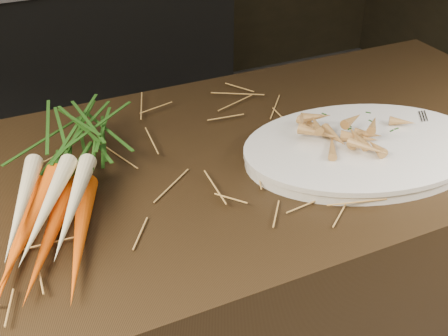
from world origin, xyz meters
name	(u,v)px	position (x,y,z in m)	size (l,w,h in m)	color
back_counter	(42,59)	(0.30, 2.18, 0.42)	(1.82, 0.62, 0.84)	black
straw_bedding	(5,207)	(0.00, 0.30, 0.91)	(1.40, 0.60, 0.02)	#AD7837
root_veg_bunch	(67,165)	(0.12, 0.32, 0.95)	(0.35, 0.55, 0.10)	#D43D00
serving_platter	(363,151)	(0.66, 0.19, 0.91)	(0.48, 0.32, 0.03)	white
roasted_veg_heap	(365,134)	(0.66, 0.19, 0.95)	(0.23, 0.17, 0.05)	#A1713B
serving_fork	(447,139)	(0.83, 0.14, 0.93)	(0.02, 0.18, 0.00)	silver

